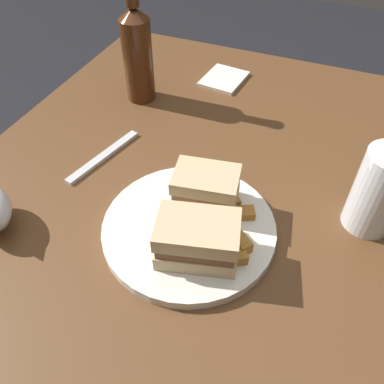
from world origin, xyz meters
The scene contains 15 objects.
ground_plane centered at (0.00, 0.00, 0.00)m, with size 6.00×6.00×0.00m, color black.
dining_table centered at (0.00, 0.00, 0.35)m, with size 1.04×0.84×0.71m, color brown.
plate centered at (-0.11, -0.04, 0.72)m, with size 0.27×0.27×0.02m, color silver.
sandwich_half_left centered at (-0.16, -0.07, 0.76)m, with size 0.10×0.13×0.07m.
sandwich_half_right centered at (-0.06, -0.04, 0.76)m, with size 0.09×0.11×0.06m.
potato_wedge_front centered at (-0.13, -0.12, 0.73)m, with size 0.06×0.02×0.02m, color #B77F33.
potato_wedge_middle centered at (-0.13, -0.10, 0.74)m, with size 0.05×0.02×0.02m, color #B77F33.
potato_wedge_back centered at (-0.12, -0.12, 0.74)m, with size 0.05×0.02×0.02m, color #B77F33.
potato_wedge_left_edge centered at (-0.06, -0.07, 0.73)m, with size 0.05×0.02×0.02m, color #B77F33.
potato_wedge_right_edge centered at (-0.12, -0.11, 0.74)m, with size 0.04×0.02×0.02m, color gold.
potato_wedge_stray centered at (-0.07, -0.10, 0.73)m, with size 0.04×0.02×0.01m, color #AD702D.
pint_glass centered at (0.01, -0.29, 0.77)m, with size 0.08×0.08×0.14m.
cider_bottle centered at (0.21, 0.22, 0.82)m, with size 0.06×0.06×0.27m.
napkin centered at (0.35, 0.07, 0.71)m, with size 0.11×0.09×0.01m, color silver.
fork centered at (-0.01, 0.18, 0.71)m, with size 0.18×0.02×0.01m, color silver.
Camera 1 is at (-0.48, -0.19, 1.21)m, focal length 37.24 mm.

